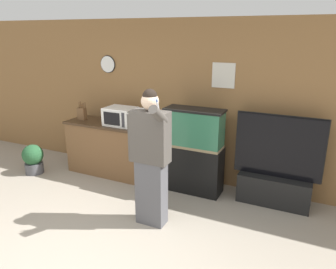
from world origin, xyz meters
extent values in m
cube|color=olive|center=(0.00, 2.73, 1.30)|extent=(10.00, 0.06, 2.60)
cube|color=beige|center=(0.77, 2.70, 1.77)|extent=(0.35, 0.02, 0.37)
cylinder|color=white|center=(-1.31, 2.69, 1.85)|extent=(0.28, 0.03, 0.28)
cylinder|color=black|center=(-1.31, 2.69, 1.85)|extent=(0.30, 0.01, 0.30)
cube|color=brown|center=(-1.12, 2.30, 0.44)|extent=(1.39, 0.51, 0.88)
cube|color=#3D2A19|center=(-1.12, 2.30, 0.90)|extent=(1.43, 0.55, 0.03)
cube|color=white|center=(-0.82, 2.30, 1.06)|extent=(0.49, 0.39, 0.29)
cube|color=black|center=(-0.86, 2.10, 1.06)|extent=(0.30, 0.01, 0.20)
cube|color=#2D2D33|center=(-0.65, 2.10, 1.06)|extent=(0.05, 0.01, 0.23)
cube|color=brown|center=(-1.63, 2.29, 1.02)|extent=(0.15, 0.09, 0.21)
cylinder|color=brown|center=(-1.68, 2.30, 1.17)|extent=(0.02, 0.02, 0.10)
cylinder|color=brown|center=(-1.63, 2.30, 1.16)|extent=(0.02, 0.02, 0.07)
cylinder|color=brown|center=(-1.58, 2.30, 1.17)|extent=(0.02, 0.02, 0.09)
cylinder|color=brown|center=(-1.68, 2.33, 1.17)|extent=(0.02, 0.02, 0.11)
cylinder|color=brown|center=(-1.63, 2.33, 1.16)|extent=(0.02, 0.02, 0.08)
cylinder|color=brown|center=(-1.58, 2.33, 1.17)|extent=(0.02, 0.02, 0.10)
cube|color=black|center=(0.48, 2.30, 0.36)|extent=(0.89, 0.37, 0.72)
cube|color=#937F5B|center=(0.48, 2.30, 0.74)|extent=(0.86, 0.36, 0.04)
cube|color=#2D6B4C|center=(0.48, 2.30, 1.02)|extent=(0.85, 0.35, 0.57)
cube|color=black|center=(0.48, 2.30, 1.30)|extent=(0.89, 0.37, 0.03)
cube|color=black|center=(1.68, 2.44, 0.21)|extent=(1.00, 0.40, 0.42)
cube|color=black|center=(1.68, 2.44, 0.86)|extent=(1.18, 0.05, 0.88)
cube|color=black|center=(1.68, 2.46, 0.86)|extent=(1.21, 0.01, 0.91)
cube|color=#515156|center=(0.32, 1.22, 0.43)|extent=(0.37, 0.21, 0.86)
cube|color=#4C4742|center=(0.32, 1.22, 1.18)|extent=(0.46, 0.22, 0.64)
sphere|color=beige|center=(0.32, 1.22, 1.61)|extent=(0.21, 0.21, 0.21)
sphere|color=black|center=(0.32, 1.22, 1.67)|extent=(0.18, 0.18, 0.18)
cylinder|color=#4C4742|center=(0.07, 1.22, 1.13)|extent=(0.12, 0.12, 0.61)
cylinder|color=#4C4742|center=(0.51, 1.08, 1.50)|extent=(0.11, 0.34, 0.28)
cylinder|color=white|center=(0.51, 1.06, 1.60)|extent=(0.02, 0.06, 0.11)
cylinder|color=#2856B2|center=(0.51, 1.04, 1.66)|extent=(0.02, 0.03, 0.05)
cylinder|color=#4C4C51|center=(-2.30, 1.71, 0.09)|extent=(0.31, 0.31, 0.19)
sphere|color=#23512D|center=(-2.30, 1.71, 0.34)|extent=(0.36, 0.36, 0.36)
camera|label=1|loc=(2.14, -2.09, 2.39)|focal=35.00mm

